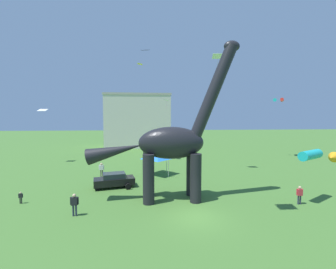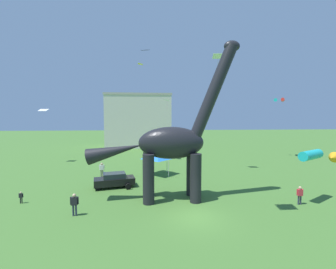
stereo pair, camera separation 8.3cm
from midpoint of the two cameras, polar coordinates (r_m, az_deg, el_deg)
ground_plane at (r=18.12m, az=6.96°, el=-19.97°), size 240.00×240.00×0.00m
dinosaur_sculpture at (r=20.41m, az=0.74°, el=-2.11°), size 13.66×2.89×14.28m
parked_sedan_left at (r=25.33m, az=-13.21°, el=-11.02°), size 4.49×2.66×1.55m
person_watching_child at (r=24.00m, az=-32.88°, el=-12.90°), size 0.39×0.17×1.04m
person_photographer at (r=19.21m, az=-22.32°, el=-15.49°), size 0.64×0.28×1.71m
person_far_spectator at (r=30.03m, az=-16.19°, el=-8.15°), size 0.66×0.29×1.76m
person_near_flyer at (r=23.00m, az=30.28°, el=-12.68°), size 0.59×0.26×1.58m
festival_canopy_tent at (r=29.59m, az=-2.60°, el=-5.26°), size 3.15×3.15×3.00m
kite_high_right at (r=34.43m, az=-0.16°, el=8.58°), size 0.77×1.05×1.30m
kite_drifting at (r=23.18m, az=33.12°, el=-4.45°), size 2.96×3.06×0.87m
kite_mid_center at (r=47.41m, az=26.58°, el=7.80°), size 2.27×2.17×0.64m
kite_apex at (r=41.92m, az=-28.76°, el=5.42°), size 1.45×1.09×0.37m
kite_trailing at (r=32.32m, az=12.47°, el=18.64°), size 1.41×1.04×1.76m
kite_high_left at (r=38.70m, az=-6.89°, el=17.14°), size 0.82×1.06×0.15m
kite_mid_right at (r=20.43m, az=-5.61°, el=20.33°), size 0.80×0.68×0.14m
background_building_block at (r=58.72m, az=-7.29°, el=3.48°), size 16.33×8.33×13.35m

